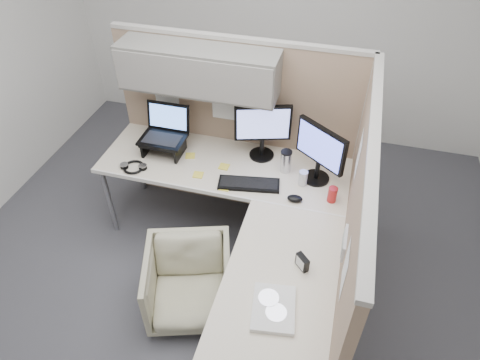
% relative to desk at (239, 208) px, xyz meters
% --- Properties ---
extents(ground, '(4.50, 4.50, 0.00)m').
position_rel_desk_xyz_m(ground, '(-0.12, -0.13, -0.69)').
color(ground, '#424147').
rests_on(ground, ground).
extents(partition_back, '(2.00, 0.36, 1.63)m').
position_rel_desk_xyz_m(partition_back, '(-0.34, 0.70, 0.41)').
color(partition_back, '#9E8167').
rests_on(partition_back, ground).
extents(partition_right, '(0.07, 2.03, 1.63)m').
position_rel_desk_xyz_m(partition_right, '(0.78, -0.19, 0.13)').
color(partition_right, '#9E8167').
rests_on(partition_right, ground).
extents(desk, '(2.00, 1.98, 0.73)m').
position_rel_desk_xyz_m(desk, '(0.00, 0.00, 0.00)').
color(desk, beige).
rests_on(desk, ground).
extents(office_chair, '(0.74, 0.72, 0.62)m').
position_rel_desk_xyz_m(office_chair, '(-0.25, -0.43, -0.38)').
color(office_chair, '#B7B391').
rests_on(office_chair, ground).
extents(monitor_left, '(0.43, 0.20, 0.47)m').
position_rel_desk_xyz_m(monitor_left, '(0.03, 0.60, 0.32)').
color(monitor_left, black).
rests_on(monitor_left, desk).
extents(monitor_right, '(0.38, 0.29, 0.47)m').
position_rel_desk_xyz_m(monitor_right, '(0.49, 0.42, 0.32)').
color(monitor_right, black).
rests_on(monitor_right, desk).
extents(laptop_station, '(0.36, 0.31, 0.37)m').
position_rel_desk_xyz_m(laptop_station, '(-0.75, 0.46, 0.19)').
color(laptop_station, black).
rests_on(laptop_station, desk).
extents(keyboard, '(0.48, 0.23, 0.02)m').
position_rel_desk_xyz_m(keyboard, '(0.02, 0.22, 0.05)').
color(keyboard, black).
rests_on(keyboard, desk).
extents(mouse, '(0.12, 0.08, 0.04)m').
position_rel_desk_xyz_m(mouse, '(0.38, 0.14, 0.06)').
color(mouse, black).
rests_on(mouse, desk).
extents(travel_mug, '(0.09, 0.09, 0.19)m').
position_rel_desk_xyz_m(travel_mug, '(0.25, 0.46, 0.14)').
color(travel_mug, silver).
rests_on(travel_mug, desk).
extents(soda_can_green, '(0.07, 0.07, 0.12)m').
position_rel_desk_xyz_m(soda_can_green, '(0.63, 0.21, 0.10)').
color(soda_can_green, '#B21E1E').
rests_on(soda_can_green, desk).
extents(soda_can_silver, '(0.07, 0.07, 0.12)m').
position_rel_desk_xyz_m(soda_can_silver, '(0.40, 0.34, 0.10)').
color(soda_can_silver, silver).
rests_on(soda_can_silver, desk).
extents(sticky_note_c, '(0.10, 0.10, 0.01)m').
position_rel_desk_xyz_m(sticky_note_c, '(-0.53, 0.44, 0.05)').
color(sticky_note_c, yellow).
rests_on(sticky_note_c, desk).
extents(sticky_note_a, '(0.08, 0.08, 0.01)m').
position_rel_desk_xyz_m(sticky_note_a, '(-0.39, 0.23, 0.05)').
color(sticky_note_a, yellow).
rests_on(sticky_note_a, desk).
extents(sticky_note_d, '(0.08, 0.08, 0.01)m').
position_rel_desk_xyz_m(sticky_note_d, '(-0.22, 0.37, 0.05)').
color(sticky_note_d, yellow).
rests_on(sticky_note_d, desk).
extents(sticky_note_b, '(0.08, 0.08, 0.01)m').
position_rel_desk_xyz_m(sticky_note_b, '(-0.15, 0.14, 0.05)').
color(sticky_note_b, yellow).
rests_on(sticky_note_b, desk).
extents(headphones, '(0.21, 0.20, 0.03)m').
position_rel_desk_xyz_m(headphones, '(-0.90, 0.17, 0.06)').
color(headphones, black).
rests_on(headphones, desk).
extents(paper_stack, '(0.28, 0.34, 0.03)m').
position_rel_desk_xyz_m(paper_stack, '(0.42, -0.77, 0.06)').
color(paper_stack, white).
rests_on(paper_stack, desk).
extents(desk_clock, '(0.09, 0.10, 0.10)m').
position_rel_desk_xyz_m(desk_clock, '(0.52, -0.43, 0.09)').
color(desk_clock, black).
rests_on(desk_clock, desk).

